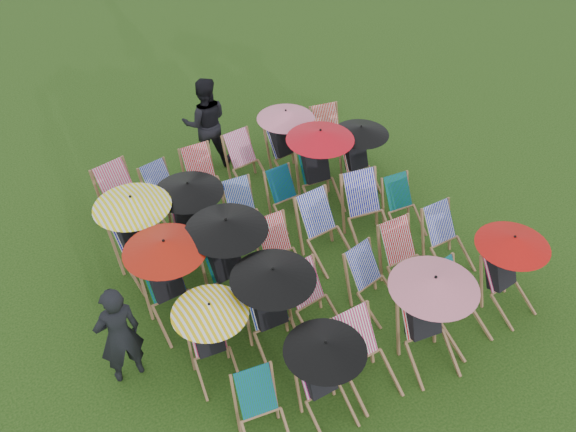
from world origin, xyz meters
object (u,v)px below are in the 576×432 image
person_left (119,335)px  deckchair_5 (509,272)px  deckchair_0 (263,416)px  deckchair_29 (331,136)px  person_rear (205,123)px

person_left → deckchair_5: bearing=161.4°
deckchair_0 → deckchair_5: (4.05, 0.07, 0.22)m
deckchair_29 → person_rear: 2.36m
person_rear → person_left: bearing=72.0°
deckchair_0 → person_left: (-1.08, 1.72, 0.36)m
deckchair_5 → person_rear: (-2.09, 5.48, 0.23)m
deckchair_5 → person_rear: bearing=105.5°
deckchair_5 → person_left: bearing=156.8°
person_left → deckchair_29: bearing=-151.9°
deckchair_0 → person_rear: person_rear is taller
deckchair_5 → person_rear: person_rear is taller
person_left → person_rear: 4.89m
deckchair_29 → person_left: size_ratio=0.60×
deckchair_29 → person_left: bearing=-139.7°
person_left → person_rear: person_rear is taller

